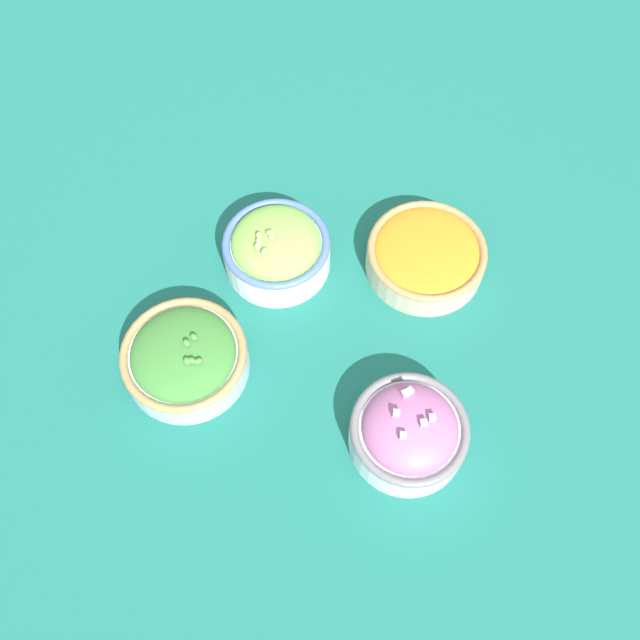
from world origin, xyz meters
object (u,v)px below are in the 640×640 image
(bowl_carrots, at_px, (426,255))
(bowl_broccoli, at_px, (185,357))
(bowl_red_onion, at_px, (409,432))
(bowl_lettuce, at_px, (277,248))

(bowl_carrots, distance_m, bowl_broccoli, 0.38)
(bowl_carrots, xyz_separation_m, bowl_broccoli, (0.31, 0.22, 0.00))
(bowl_red_onion, xyz_separation_m, bowl_lettuce, (0.22, -0.25, 0.00))
(bowl_broccoli, relative_size, bowl_lettuce, 1.09)
(bowl_broccoli, bearing_deg, bowl_carrots, -144.47)
(bowl_carrots, relative_size, bowl_lettuce, 1.12)
(bowl_carrots, xyz_separation_m, bowl_red_onion, (-0.00, 0.28, 0.01))
(bowl_lettuce, bearing_deg, bowl_red_onion, 131.96)
(bowl_carrots, height_order, bowl_lettuce, bowl_lettuce)
(bowl_red_onion, distance_m, bowl_broccoli, 0.32)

